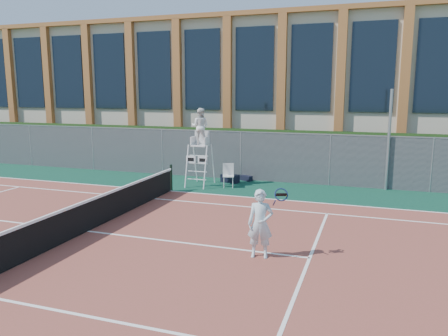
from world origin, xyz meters
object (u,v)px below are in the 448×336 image
(tennis_player, at_px, (261,223))
(steel_pole, at_px, (389,140))
(plastic_chair, at_px, (228,173))
(umpire_chair, at_px, (200,129))

(tennis_player, bearing_deg, steel_pole, 71.12)
(plastic_chair, relative_size, tennis_player, 0.59)
(tennis_player, bearing_deg, umpire_chair, 121.58)
(umpire_chair, relative_size, tennis_player, 1.98)
(steel_pole, xyz_separation_m, umpire_chair, (-7.60, -1.65, 0.40))
(steel_pole, distance_m, umpire_chair, 7.79)
(steel_pole, height_order, umpire_chair, steel_pole)
(umpire_chair, bearing_deg, steel_pole, 12.28)
(umpire_chair, distance_m, plastic_chair, 2.24)
(plastic_chair, bearing_deg, umpire_chair, -177.13)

